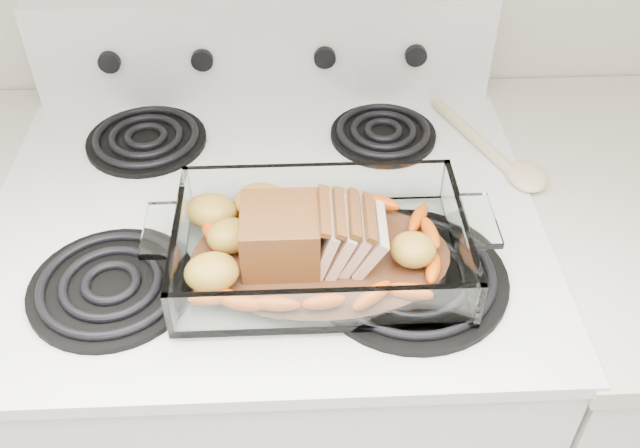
{
  "coord_description": "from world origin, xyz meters",
  "views": [
    {
      "loc": [
        0.05,
        0.87,
        1.6
      ],
      "look_at": [
        0.08,
        1.54,
        0.99
      ],
      "focal_mm": 40.0,
      "sensor_mm": 36.0,
      "label": 1
    }
  ],
  "objects_px": {
    "electric_range": "(277,388)",
    "pork_roast": "(300,236)",
    "counter_right": "(624,380)",
    "baking_dish": "(321,251)"
  },
  "relations": [
    {
      "from": "baking_dish",
      "to": "pork_roast",
      "type": "xyz_separation_m",
      "value": [
        -0.03,
        0.0,
        0.03
      ]
    },
    {
      "from": "electric_range",
      "to": "counter_right",
      "type": "xyz_separation_m",
      "value": [
        0.66,
        -0.0,
        -0.02
      ]
    },
    {
      "from": "electric_range",
      "to": "counter_right",
      "type": "bearing_deg",
      "value": -0.1
    },
    {
      "from": "electric_range",
      "to": "pork_roast",
      "type": "relative_size",
      "value": 6.13
    },
    {
      "from": "electric_range",
      "to": "pork_roast",
      "type": "bearing_deg",
      "value": -69.3
    },
    {
      "from": "electric_range",
      "to": "baking_dish",
      "type": "distance_m",
      "value": 0.5
    },
    {
      "from": "pork_roast",
      "to": "baking_dish",
      "type": "bearing_deg",
      "value": 14.13
    },
    {
      "from": "electric_range",
      "to": "counter_right",
      "type": "distance_m",
      "value": 0.67
    },
    {
      "from": "electric_range",
      "to": "pork_roast",
      "type": "height_order",
      "value": "electric_range"
    },
    {
      "from": "pork_roast",
      "to": "counter_right",
      "type": "bearing_deg",
      "value": 26.15
    }
  ]
}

